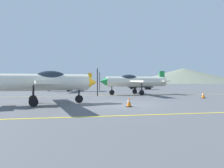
# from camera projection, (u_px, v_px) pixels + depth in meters

# --- Properties ---
(ground_plane) EXTENTS (400.00, 400.00, 0.00)m
(ground_plane) POSITION_uv_depth(u_px,v_px,m) (121.00, 104.00, 14.31)
(ground_plane) COLOR #54565B
(apron_line_near) EXTENTS (80.00, 0.16, 0.01)m
(apron_line_near) POSITION_uv_depth(u_px,v_px,m) (143.00, 115.00, 9.76)
(apron_line_near) COLOR yellow
(apron_line_near) RESTS_ON ground_plane
(apron_line_far) EXTENTS (80.00, 0.16, 0.01)m
(apron_line_far) POSITION_uv_depth(u_px,v_px,m) (104.00, 96.00, 22.34)
(apron_line_far) COLOR yellow
(apron_line_far) RESTS_ON ground_plane
(airplane_near) EXTENTS (7.93, 9.06, 2.71)m
(airplane_near) POSITION_uv_depth(u_px,v_px,m) (41.00, 82.00, 14.06)
(airplane_near) COLOR silver
(airplane_near) RESTS_ON ground_plane
(airplane_mid) EXTENTS (7.86, 9.06, 2.71)m
(airplane_mid) POSITION_uv_depth(u_px,v_px,m) (134.00, 81.00, 23.80)
(airplane_mid) COLOR silver
(airplane_mid) RESTS_ON ground_plane
(airplane_far) EXTENTS (7.92, 9.07, 2.71)m
(airplane_far) POSITION_uv_depth(u_px,v_px,m) (66.00, 81.00, 31.11)
(airplane_far) COLOR white
(airplane_far) RESTS_ON ground_plane
(car_sedan) EXTENTS (4.52, 4.03, 1.62)m
(car_sedan) POSITION_uv_depth(u_px,v_px,m) (140.00, 85.00, 38.32)
(car_sedan) COLOR black
(car_sedan) RESTS_ON ground_plane
(traffic_cone_front) EXTENTS (0.36, 0.36, 0.59)m
(traffic_cone_front) POSITION_uv_depth(u_px,v_px,m) (129.00, 102.00, 12.84)
(traffic_cone_front) COLOR black
(traffic_cone_front) RESTS_ON ground_plane
(traffic_cone_side) EXTENTS (0.36, 0.36, 0.59)m
(traffic_cone_side) POSITION_uv_depth(u_px,v_px,m) (203.00, 95.00, 19.09)
(traffic_cone_side) COLOR black
(traffic_cone_side) RESTS_ON ground_plane
(hill_centerleft) EXTENTS (70.68, 70.68, 9.52)m
(hill_centerleft) POSITION_uv_depth(u_px,v_px,m) (183.00, 76.00, 135.33)
(hill_centerleft) COLOR slate
(hill_centerleft) RESTS_ON ground_plane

